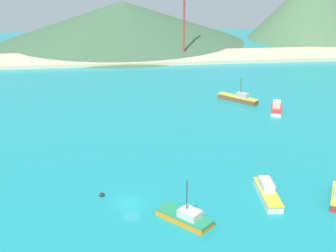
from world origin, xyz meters
name	(u,v)px	position (x,y,z in m)	size (l,w,h in m)	color
ground	(126,132)	(0.00, 30.00, -0.25)	(260.00, 280.00, 0.50)	teal
fishing_boat_2	(238,98)	(29.33, 47.40, 0.88)	(9.20, 9.62, 6.31)	brown
fishing_boat_4	(276,108)	(36.16, 38.19, 0.94)	(4.83, 7.58, 2.54)	silver
fishing_boat_6	(185,217)	(7.46, -6.02, 0.76)	(7.91, 8.09, 6.46)	orange
fishing_boat_7	(267,192)	(21.02, -0.82, 0.87)	(3.01, 9.53, 2.35)	silver
buoy_0	(102,195)	(-4.31, 2.47, 0.14)	(0.83, 0.83, 0.83)	#232328
beach_strip	(121,58)	(0.00, 100.72, 0.60)	(247.00, 21.62, 1.20)	beige
hill_central	(123,21)	(1.75, 140.81, 8.61)	(106.71, 106.71, 17.23)	#3D6042
hill_east	(314,6)	(86.88, 136.60, 14.65)	(56.90, 56.90, 29.30)	#476B47
radio_tower	(184,11)	(22.97, 100.65, 16.91)	(3.32, 2.65, 33.16)	#B7332D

